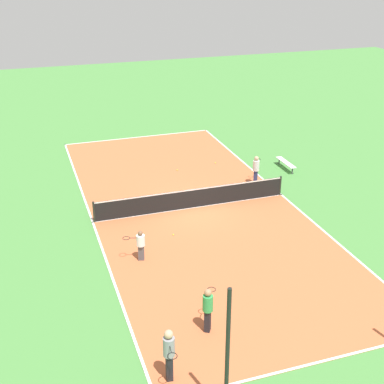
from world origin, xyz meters
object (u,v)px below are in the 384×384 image
at_px(player_far_white, 256,168).
at_px(tennis_ball_left_sideline, 173,235).
at_px(tennis_net, 192,198).
at_px(tennis_ball_midcourt, 177,170).
at_px(bench, 286,163).
at_px(tennis_ball_far_baseline, 215,163).
at_px(player_baseline_gray, 169,351).
at_px(player_near_white, 140,244).
at_px(fence_post_back_right, 227,356).
at_px(player_far_green, 208,307).

height_order(player_far_white, tennis_ball_left_sideline, player_far_white).
bearing_deg(tennis_net, tennis_ball_midcourt, -98.58).
bearing_deg(bench, tennis_ball_left_sideline, -56.60).
bearing_deg(tennis_ball_far_baseline, tennis_ball_midcourt, 8.37).
relative_size(player_baseline_gray, player_near_white, 1.34).
xyz_separation_m(player_far_white, fence_post_back_right, (7.72, 14.81, 1.18)).
distance_m(bench, fence_post_back_right, 19.51).
xyz_separation_m(tennis_net, player_near_white, (3.66, 4.10, 0.22)).
xyz_separation_m(player_far_green, tennis_ball_midcourt, (-3.35, -14.50, -0.94)).
distance_m(player_near_white, tennis_ball_left_sideline, 2.60).
distance_m(player_far_green, player_near_white, 5.41).
xyz_separation_m(tennis_net, player_baseline_gray, (4.47, 11.21, 0.53)).
distance_m(player_far_green, tennis_ball_left_sideline, 7.01).
height_order(player_baseline_gray, tennis_ball_far_baseline, player_baseline_gray).
xyz_separation_m(player_far_green, tennis_ball_left_sideline, (-0.82, -6.90, -0.94)).
bearing_deg(tennis_ball_midcourt, tennis_ball_left_sideline, 71.66).
bearing_deg(fence_post_back_right, player_baseline_gray, -59.45).
distance_m(tennis_net, fence_post_back_right, 13.59).
distance_m(bench, player_far_white, 3.21).
distance_m(bench, tennis_ball_left_sideline, 10.58).
xyz_separation_m(player_baseline_gray, fence_post_back_right, (-1.10, 1.86, 1.07)).
bearing_deg(fence_post_back_right, player_far_green, -102.26).
bearing_deg(player_far_white, tennis_ball_midcourt, 79.99).
xyz_separation_m(player_baseline_gray, player_far_white, (-8.82, -12.95, -0.11)).
bearing_deg(player_far_white, player_far_green, -178.63).
xyz_separation_m(player_near_white, tennis_ball_midcourt, (-4.43, -9.21, -0.74)).
bearing_deg(tennis_ball_left_sideline, tennis_ball_midcourt, -108.34).
distance_m(tennis_ball_far_baseline, fence_post_back_right, 19.85).
distance_m(tennis_net, tennis_ball_midcourt, 5.19).
height_order(bench, player_baseline_gray, player_baseline_gray).
height_order(tennis_net, player_far_white, player_far_white).
height_order(player_far_white, tennis_ball_midcourt, player_far_white).
height_order(bench, fence_post_back_right, fence_post_back_right).
height_order(bench, player_far_white, player_far_white).
xyz_separation_m(player_baseline_gray, tennis_ball_left_sideline, (-2.72, -8.70, -1.04)).
xyz_separation_m(player_far_white, player_near_white, (8.01, 5.84, -0.19)).
xyz_separation_m(tennis_net, bench, (-7.07, -3.32, -0.18)).
height_order(player_near_white, tennis_ball_far_baseline, player_near_white).
relative_size(player_far_white, player_near_white, 1.22).
height_order(tennis_net, tennis_ball_far_baseline, tennis_net).
relative_size(player_baseline_gray, tennis_ball_left_sideline, 27.15).
bearing_deg(tennis_ball_midcourt, bench, 164.17).
height_order(tennis_ball_left_sideline, tennis_ball_midcourt, same).
xyz_separation_m(tennis_ball_midcourt, tennis_ball_far_baseline, (-2.59, -0.38, 0.00)).
bearing_deg(player_far_green, fence_post_back_right, -160.08).
xyz_separation_m(player_far_green, tennis_ball_far_baseline, (-5.94, -14.88, -0.94)).
bearing_deg(player_near_white, player_far_green, 117.82).
bearing_deg(fence_post_back_right, tennis_net, -104.47).
bearing_deg(bench, player_near_white, -55.36).
relative_size(player_far_white, fence_post_back_right, 0.39).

